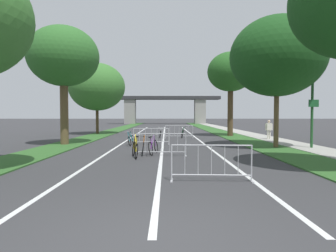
{
  "coord_description": "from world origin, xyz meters",
  "views": [
    {
      "loc": [
        0.21,
        -4.26,
        1.88
      ],
      "look_at": [
        0.39,
        21.47,
        0.92
      ],
      "focal_mm": 30.8,
      "sensor_mm": 36.0,
      "label": 1
    }
  ],
  "objects_px": {
    "tree_right_pine_near": "(277,57)",
    "bicycle_yellow_2": "(135,149)",
    "bicycle_green_0": "(183,133)",
    "tree_left_oak_near": "(97,87)",
    "crowd_barrier_third": "(151,136)",
    "bicycle_orange_1": "(143,147)",
    "tree_right_oak_mid": "(231,72)",
    "crowd_barrier_fourth": "(179,132)",
    "bicycle_silver_5": "(160,133)",
    "lamppost_with_sign": "(312,96)",
    "pedestrian_strolling": "(269,128)",
    "crowd_barrier_second": "(161,145)",
    "crowd_barrier_nearest": "(211,163)",
    "bicycle_teal_3": "(131,140)",
    "bicycle_purple_4": "(153,147)",
    "tree_left_cypress_far": "(64,57)"
  },
  "relations": [
    {
      "from": "tree_left_oak_near",
      "to": "lamppost_with_sign",
      "type": "relative_size",
      "value": 1.43
    },
    {
      "from": "tree_left_oak_near",
      "to": "lamppost_with_sign",
      "type": "distance_m",
      "value": 19.64
    },
    {
      "from": "bicycle_teal_3",
      "to": "bicycle_silver_5",
      "type": "height_order",
      "value": "bicycle_teal_3"
    },
    {
      "from": "bicycle_orange_1",
      "to": "bicycle_silver_5",
      "type": "height_order",
      "value": "bicycle_orange_1"
    },
    {
      "from": "crowd_barrier_second",
      "to": "bicycle_purple_4",
      "type": "xyz_separation_m",
      "value": [
        -0.4,
        0.51,
        -0.14
      ]
    },
    {
      "from": "tree_right_oak_mid",
      "to": "lamppost_with_sign",
      "type": "height_order",
      "value": "tree_right_oak_mid"
    },
    {
      "from": "tree_right_pine_near",
      "to": "lamppost_with_sign",
      "type": "distance_m",
      "value": 2.94
    },
    {
      "from": "lamppost_with_sign",
      "to": "crowd_barrier_third",
      "type": "distance_m",
      "value": 9.72
    },
    {
      "from": "lamppost_with_sign",
      "to": "bicycle_green_0",
      "type": "height_order",
      "value": "lamppost_with_sign"
    },
    {
      "from": "tree_left_cypress_far",
      "to": "bicycle_silver_5",
      "type": "height_order",
      "value": "tree_left_cypress_far"
    },
    {
      "from": "tree_right_oak_mid",
      "to": "lamppost_with_sign",
      "type": "bearing_deg",
      "value": -75.89
    },
    {
      "from": "tree_left_oak_near",
      "to": "bicycle_yellow_2",
      "type": "height_order",
      "value": "tree_left_oak_near"
    },
    {
      "from": "lamppost_with_sign",
      "to": "bicycle_green_0",
      "type": "relative_size",
      "value": 3.0
    },
    {
      "from": "tree_left_oak_near",
      "to": "bicycle_yellow_2",
      "type": "bearing_deg",
      "value": -71.02
    },
    {
      "from": "crowd_barrier_second",
      "to": "crowd_barrier_third",
      "type": "height_order",
      "value": "same"
    },
    {
      "from": "tree_left_oak_near",
      "to": "crowd_barrier_third",
      "type": "bearing_deg",
      "value": -59.87
    },
    {
      "from": "tree_left_cypress_far",
      "to": "pedestrian_strolling",
      "type": "distance_m",
      "value": 15.3
    },
    {
      "from": "tree_right_pine_near",
      "to": "bicycle_orange_1",
      "type": "xyz_separation_m",
      "value": [
        -7.42,
        -2.63,
        -4.83
      ]
    },
    {
      "from": "crowd_barrier_nearest",
      "to": "bicycle_silver_5",
      "type": "bearing_deg",
      "value": 96.3
    },
    {
      "from": "bicycle_orange_1",
      "to": "tree_right_oak_mid",
      "type": "bearing_deg",
      "value": -124.39
    },
    {
      "from": "bicycle_orange_1",
      "to": "lamppost_with_sign",
      "type": "bearing_deg",
      "value": -171.24
    },
    {
      "from": "crowd_barrier_fourth",
      "to": "bicycle_orange_1",
      "type": "height_order",
      "value": "crowd_barrier_fourth"
    },
    {
      "from": "crowd_barrier_second",
      "to": "tree_left_oak_near",
      "type": "bearing_deg",
      "value": 113.38
    },
    {
      "from": "lamppost_with_sign",
      "to": "pedestrian_strolling",
      "type": "distance_m",
      "value": 6.05
    },
    {
      "from": "tree_right_pine_near",
      "to": "crowd_barrier_second",
      "type": "height_order",
      "value": "tree_right_pine_near"
    },
    {
      "from": "tree_right_oak_mid",
      "to": "bicycle_silver_5",
      "type": "height_order",
      "value": "tree_right_oak_mid"
    },
    {
      "from": "tree_right_pine_near",
      "to": "bicycle_yellow_2",
      "type": "bearing_deg",
      "value": -154.12
    },
    {
      "from": "crowd_barrier_fourth",
      "to": "bicycle_yellow_2",
      "type": "distance_m",
      "value": 11.18
    },
    {
      "from": "lamppost_with_sign",
      "to": "bicycle_green_0",
      "type": "distance_m",
      "value": 10.89
    },
    {
      "from": "crowd_barrier_fourth",
      "to": "bicycle_purple_4",
      "type": "xyz_separation_m",
      "value": [
        -1.69,
        -9.82,
        -0.14
      ]
    },
    {
      "from": "bicycle_silver_5",
      "to": "tree_right_oak_mid",
      "type": "bearing_deg",
      "value": -169.29
    },
    {
      "from": "lamppost_with_sign",
      "to": "crowd_barrier_second",
      "type": "relative_size",
      "value": 2.1
    },
    {
      "from": "pedestrian_strolling",
      "to": "bicycle_yellow_2",
      "type": "bearing_deg",
      "value": 41.44
    },
    {
      "from": "bicycle_yellow_2",
      "to": "bicycle_green_0",
      "type": "bearing_deg",
      "value": 63.13
    },
    {
      "from": "tree_left_oak_near",
      "to": "crowd_barrier_second",
      "type": "distance_m",
      "value": 17.16
    },
    {
      "from": "lamppost_with_sign",
      "to": "tree_right_oak_mid",
      "type": "bearing_deg",
      "value": 104.11
    },
    {
      "from": "tree_left_cypress_far",
      "to": "bicycle_green_0",
      "type": "distance_m",
      "value": 11.05
    },
    {
      "from": "pedestrian_strolling",
      "to": "lamppost_with_sign",
      "type": "bearing_deg",
      "value": 90.64
    },
    {
      "from": "tree_right_oak_mid",
      "to": "crowd_barrier_fourth",
      "type": "bearing_deg",
      "value": -157.79
    },
    {
      "from": "lamppost_with_sign",
      "to": "crowd_barrier_third",
      "type": "bearing_deg",
      "value": 164.43
    },
    {
      "from": "crowd_barrier_fourth",
      "to": "bicycle_yellow_2",
      "type": "bearing_deg",
      "value": -102.6
    },
    {
      "from": "crowd_barrier_nearest",
      "to": "bicycle_yellow_2",
      "type": "xyz_separation_m",
      "value": [
        -2.66,
        4.58,
        -0.13
      ]
    },
    {
      "from": "tree_right_pine_near",
      "to": "bicycle_teal_3",
      "type": "relative_size",
      "value": 4.5
    },
    {
      "from": "crowd_barrier_second",
      "to": "bicycle_green_0",
      "type": "relative_size",
      "value": 1.43
    },
    {
      "from": "crowd_barrier_fourth",
      "to": "bicycle_silver_5",
      "type": "xyz_separation_m",
      "value": [
        -1.55,
        0.5,
        -0.16
      ]
    },
    {
      "from": "bicycle_orange_1",
      "to": "bicycle_silver_5",
      "type": "distance_m",
      "value": 10.33
    },
    {
      "from": "bicycle_green_0",
      "to": "crowd_barrier_nearest",
      "type": "bearing_deg",
      "value": 89.73
    },
    {
      "from": "crowd_barrier_third",
      "to": "pedestrian_strolling",
      "type": "xyz_separation_m",
      "value": [
        8.72,
        3.17,
        0.4
      ]
    },
    {
      "from": "tree_right_oak_mid",
      "to": "bicycle_teal_3",
      "type": "bearing_deg",
      "value": -136.03
    },
    {
      "from": "crowd_barrier_nearest",
      "to": "crowd_barrier_third",
      "type": "xyz_separation_m",
      "value": [
        -2.24,
        10.33,
        0.0
      ]
    }
  ]
}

